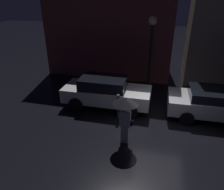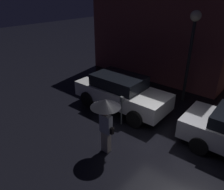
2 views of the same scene
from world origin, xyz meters
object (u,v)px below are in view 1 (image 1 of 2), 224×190
(parked_car_white, at_px, (106,92))
(pedestrian_with_umbrella, at_px, (126,108))
(street_lamp_near, at_px, (151,38))
(parking_meter, at_px, (118,104))
(parked_car_silver, at_px, (218,104))

(parked_car_white, height_order, pedestrian_with_umbrella, pedestrian_with_umbrella)
(parked_car_white, xyz_separation_m, street_lamp_near, (1.87, 2.58, 2.25))
(pedestrian_with_umbrella, height_order, street_lamp_near, street_lamp_near)
(parked_car_white, xyz_separation_m, pedestrian_with_umbrella, (1.49, -2.67, 0.71))
(parked_car_white, height_order, parking_meter, parked_car_white)
(parked_car_white, distance_m, parking_meter, 1.35)
(parked_car_white, relative_size, street_lamp_near, 1.04)
(street_lamp_near, bearing_deg, pedestrian_with_umbrella, -94.10)
(parked_car_white, relative_size, parking_meter, 3.53)
(parked_car_white, xyz_separation_m, parking_meter, (0.86, -1.05, -0.06))
(parking_meter, bearing_deg, parked_car_white, 129.37)
(parked_car_white, bearing_deg, parked_car_silver, 0.96)
(pedestrian_with_umbrella, bearing_deg, parking_meter, 111.09)
(parked_car_white, bearing_deg, street_lamp_near, 53.29)
(parked_car_white, height_order, parked_car_silver, parked_car_white)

